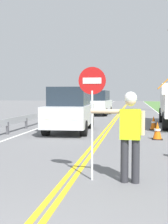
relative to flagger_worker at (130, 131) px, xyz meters
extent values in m
cube|color=yellow|center=(-1.33, 15.63, -1.04)|extent=(0.11, 110.00, 0.01)
cube|color=yellow|center=(-1.15, 15.63, -1.04)|extent=(0.11, 110.00, 0.01)
cube|color=silver|center=(2.36, 15.63, -1.04)|extent=(0.12, 110.00, 0.01)
cube|color=silver|center=(-4.84, 15.63, -1.04)|extent=(0.12, 110.00, 0.01)
cylinder|color=#2D2D33|center=(0.12, -0.01, -0.61)|extent=(0.16, 0.16, 0.88)
cylinder|color=#2D2D33|center=(-0.10, 0.01, -0.61)|extent=(0.16, 0.16, 0.88)
cube|color=#C6EA19|center=(0.01, 0.00, 0.13)|extent=(0.42, 0.27, 0.60)
cylinder|color=beige|center=(-0.49, 0.04, 0.38)|extent=(0.61, 0.14, 0.09)
cylinder|color=beige|center=(0.25, -0.02, 0.16)|extent=(0.09, 0.09, 0.48)
sphere|color=beige|center=(0.01, 0.00, 0.60)|extent=(0.22, 0.22, 0.22)
sphere|color=white|center=(0.01, 0.00, 0.65)|extent=(0.25, 0.25, 0.25)
cylinder|color=silver|center=(-0.77, 0.06, -0.12)|extent=(0.04, 0.04, 1.85)
cylinder|color=#B71414|center=(-0.77, 0.06, 1.00)|extent=(0.56, 0.03, 0.56)
cube|color=white|center=(-0.77, 0.04, 1.00)|extent=(0.38, 0.01, 0.12)
cube|color=orange|center=(1.45, 8.20, 1.26)|extent=(0.63, 0.83, 0.59)
cylinder|color=black|center=(1.83, 13.23, -0.59)|extent=(0.36, 0.93, 0.92)
cylinder|color=black|center=(1.63, 8.95, -0.59)|extent=(0.36, 0.93, 0.92)
cube|color=silver|center=(-2.90, 7.69, -0.25)|extent=(2.06, 4.68, 0.92)
cube|color=#1E2833|center=(-2.90, 7.69, 0.63)|extent=(1.75, 2.93, 0.84)
cube|color=#EAEACC|center=(-2.24, 5.44, -0.20)|extent=(0.24, 0.07, 0.16)
cube|color=#EAEACC|center=(-3.34, 5.39, -0.20)|extent=(0.24, 0.07, 0.16)
cylinder|color=black|center=(-2.01, 6.30, -0.71)|extent=(0.31, 0.69, 0.68)
cylinder|color=black|center=(-3.65, 6.23, -0.71)|extent=(0.31, 0.69, 0.68)
cylinder|color=black|center=(-2.15, 9.15, -0.71)|extent=(0.31, 0.69, 0.68)
cylinder|color=black|center=(-3.79, 9.08, -0.71)|extent=(0.31, 0.69, 0.68)
cube|color=silver|center=(-2.96, 19.20, -0.25)|extent=(2.04, 4.68, 0.92)
cube|color=#1E2833|center=(-2.96, 19.20, 0.63)|extent=(1.74, 2.92, 0.84)
cube|color=#EAEACC|center=(-2.51, 16.90, -0.20)|extent=(0.24, 0.07, 0.16)
cube|color=#EAEACC|center=(-3.61, 16.94, -0.20)|extent=(0.24, 0.07, 0.16)
cylinder|color=black|center=(-2.20, 17.74, -0.71)|extent=(0.31, 0.69, 0.68)
cylinder|color=black|center=(-3.84, 17.81, -0.71)|extent=(0.31, 0.69, 0.68)
cylinder|color=black|center=(-2.08, 20.59, -0.71)|extent=(0.31, 0.69, 0.68)
cylinder|color=black|center=(-3.72, 20.66, -0.71)|extent=(0.31, 0.69, 0.68)
cone|color=orange|center=(0.99, 5.90, -0.70)|extent=(0.36, 0.36, 0.70)
cylinder|color=white|center=(0.99, 5.90, -0.66)|extent=(0.25, 0.25, 0.08)
cube|color=black|center=(0.99, 5.90, -1.03)|extent=(0.40, 0.40, 0.03)
cone|color=orange|center=(1.06, 9.13, -0.70)|extent=(0.36, 0.36, 0.70)
cylinder|color=white|center=(1.06, 9.13, -0.66)|extent=(0.25, 0.25, 0.08)
cube|color=black|center=(1.06, 9.13, -1.03)|extent=(0.40, 0.40, 0.03)
cube|color=#9EA0A3|center=(-5.44, 12.00, -0.50)|extent=(0.06, 32.00, 0.32)
cube|color=#4C4C51|center=(-5.44, 6.28, -0.77)|extent=(0.10, 0.10, 0.55)
cube|color=#4C4C51|center=(-5.44, 8.57, -0.77)|extent=(0.10, 0.10, 0.55)
cube|color=#4C4C51|center=(-5.44, 10.86, -0.77)|extent=(0.10, 0.10, 0.55)
cube|color=#4C4C51|center=(-5.44, 13.14, -0.77)|extent=(0.10, 0.10, 0.55)
cube|color=#4C4C51|center=(-5.44, 15.43, -0.77)|extent=(0.10, 0.10, 0.55)
cube|color=#4C4C51|center=(-5.44, 17.71, -0.77)|extent=(0.10, 0.10, 0.55)
cube|color=#4C4C51|center=(-5.44, 20.00, -0.77)|extent=(0.10, 0.10, 0.55)
cube|color=#4C4C51|center=(-5.44, 22.28, -0.77)|extent=(0.10, 0.10, 0.55)
cube|color=#4C4C51|center=(-5.44, 24.57, -0.77)|extent=(0.10, 0.10, 0.55)
cube|color=#4C4C51|center=(-5.44, 26.86, -0.77)|extent=(0.10, 0.10, 0.55)
camera|label=1|loc=(0.08, -5.87, 0.73)|focal=47.06mm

